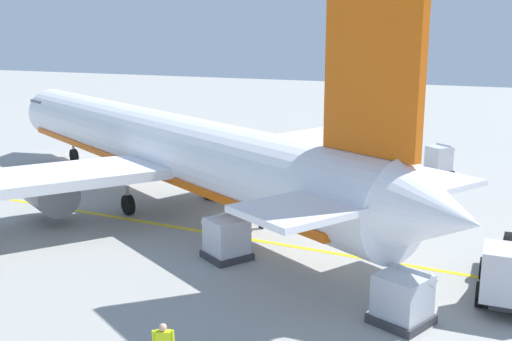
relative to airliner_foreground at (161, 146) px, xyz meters
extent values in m
cylinder|color=white|center=(0.25, 0.51, 0.11)|extent=(19.51, 33.89, 3.80)
cone|color=white|center=(8.85, 17.68, 0.11)|extent=(4.30, 3.76, 3.61)
cone|color=white|center=(-8.52, -17.02, 0.51)|extent=(4.32, 4.31, 3.23)
cube|color=#192333|center=(7.86, 15.71, 0.96)|extent=(3.96, 3.59, 0.60)
cube|color=white|center=(-8.81, 2.81, -0.56)|extent=(16.07, 12.66, 0.50)
cylinder|color=slate|center=(-5.56, 3.19, -1.76)|extent=(3.40, 3.85, 2.20)
cube|color=white|center=(7.53, -5.37, -0.56)|extent=(16.67, 10.12, 0.50)
cylinder|color=slate|center=(5.89, -2.53, -1.76)|extent=(3.40, 3.85, 2.20)
cube|color=#D8590C|center=(-7.13, -14.25, 5.26)|extent=(2.29, 4.10, 6.50)
cube|color=white|center=(-7.13, -14.25, 0.51)|extent=(10.73, 7.52, 0.24)
cube|color=#D8590C|center=(0.25, 0.51, -0.94)|extent=(17.73, 30.59, 0.36)
cylinder|color=black|center=(6.38, 12.74, -2.84)|extent=(0.81, 1.14, 1.10)
cylinder|color=gray|center=(6.38, 12.74, -2.04)|extent=(0.20, 0.20, 0.50)
cylinder|color=black|center=(-2.74, 0.33, -2.84)|extent=(0.81, 1.14, 1.10)
cylinder|color=gray|center=(-2.74, 0.33, -2.04)|extent=(0.20, 0.20, 0.50)
cylinder|color=black|center=(1.91, -2.00, -2.84)|extent=(0.81, 1.14, 1.10)
cylinder|color=gray|center=(1.91, -2.00, -2.04)|extent=(0.20, 0.20, 0.50)
cylinder|color=black|center=(-6.28, -18.32, -2.94)|extent=(0.92, 0.34, 0.90)
cylinder|color=black|center=(-3.59, -18.14, -2.94)|extent=(0.92, 0.34, 0.90)
cube|color=#2659A5|center=(7.28, -8.28, -1.89)|extent=(1.92, 2.30, 1.80)
cube|color=#192333|center=(6.43, -8.23, -1.53)|extent=(0.18, 1.85, 0.94)
cube|color=white|center=(10.26, -8.45, -1.86)|extent=(4.28, 2.43, 1.87)
cube|color=#262628|center=(9.36, -8.40, -2.87)|extent=(6.04, 1.87, 0.16)
cylinder|color=black|center=(7.52, -9.40, -2.94)|extent=(0.91, 0.33, 0.90)
cylinder|color=black|center=(7.64, -7.20, -2.94)|extent=(0.91, 0.33, 0.90)
cylinder|color=black|center=(10.20, -9.55, -2.94)|extent=(0.91, 0.33, 0.90)
cylinder|color=black|center=(10.32, -7.35, -2.94)|extent=(0.91, 0.33, 0.90)
cube|color=#333338|center=(-6.20, -7.80, -3.24)|extent=(2.39, 2.39, 0.30)
cube|color=silver|center=(-6.20, -7.80, -2.33)|extent=(2.12, 2.12, 1.51)
cube|color=silver|center=(-5.94, -7.32, -1.73)|extent=(1.70, 1.31, 0.57)
cube|color=#333338|center=(-8.86, -16.11, -3.24)|extent=(2.26, 2.26, 0.30)
cube|color=#B2B7C1|center=(-8.86, -16.11, -2.38)|extent=(2.00, 2.00, 1.43)
cube|color=#B2B7C1|center=(-8.35, -16.30, -1.81)|extent=(1.13, 1.71, 0.57)
cube|color=#333338|center=(15.13, -13.02, -3.24)|extent=(2.27, 2.27, 0.30)
cube|color=silver|center=(15.13, -13.02, -2.25)|extent=(1.99, 1.99, 1.68)
cube|color=silver|center=(15.53, -13.33, -1.56)|extent=(1.35, 1.50, 0.54)
cube|color=#CCE519|center=(-15.29, -10.86, -2.25)|extent=(0.40, 0.49, 0.62)
cube|color=silver|center=(-15.29, -10.86, -2.22)|extent=(0.41, 0.51, 0.06)
sphere|color=tan|center=(-15.29, -10.86, -1.82)|extent=(0.23, 0.23, 0.23)
cylinder|color=#CCE519|center=(-15.16, -11.10, -2.22)|extent=(0.09, 0.09, 0.59)
cylinder|color=#CCE519|center=(-15.42, -10.62, -2.22)|extent=(0.09, 0.09, 0.59)
cylinder|color=#191E33|center=(-1.68, -7.20, -2.96)|extent=(0.14, 0.14, 0.85)
cylinder|color=#191E33|center=(-1.76, -7.36, -2.96)|extent=(0.14, 0.14, 0.85)
cube|color=orange|center=(-1.72, -7.28, -2.22)|extent=(0.38, 0.49, 0.64)
cube|color=silver|center=(-1.72, -7.28, -2.19)|extent=(0.39, 0.50, 0.06)
sphere|color=tan|center=(-1.72, -7.28, -1.79)|extent=(0.23, 0.23, 0.23)
cylinder|color=orange|center=(-1.61, -7.03, -2.19)|extent=(0.09, 0.09, 0.61)
cylinder|color=orange|center=(-1.83, -7.52, -2.19)|extent=(0.09, 0.09, 0.61)
cube|color=yellow|center=(-3.48, -4.49, -3.39)|extent=(0.30, 60.00, 0.01)
camera|label=1|loc=(-28.04, -20.18, 6.16)|focal=42.34mm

